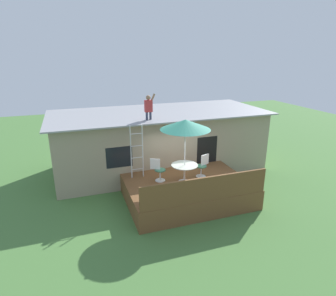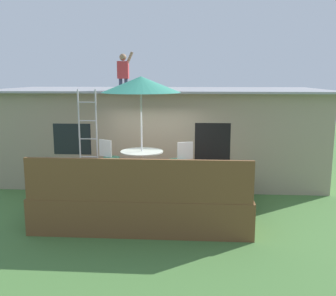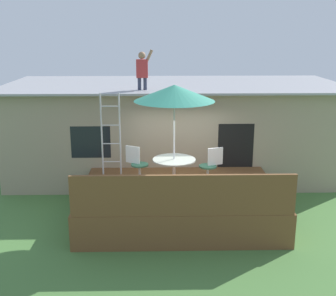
{
  "view_description": "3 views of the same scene",
  "coord_description": "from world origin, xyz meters",
  "px_view_note": "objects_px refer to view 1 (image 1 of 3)",
  "views": [
    {
      "loc": [
        -4.14,
        -9.65,
        5.71
      ],
      "look_at": [
        -0.48,
        0.91,
        1.97
      ],
      "focal_mm": 30.78,
      "sensor_mm": 36.0,
      "label": 1
    },
    {
      "loc": [
        1.15,
        -9.31,
        3.35
      ],
      "look_at": [
        0.44,
        0.96,
        1.44
      ],
      "focal_mm": 41.7,
      "sensor_mm": 36.0,
      "label": 2
    },
    {
      "loc": [
        -0.51,
        -10.12,
        4.59
      ],
      "look_at": [
        -0.25,
        1.1,
        1.51
      ],
      "focal_mm": 46.58,
      "sensor_mm": 36.0,
      "label": 3
    }
  ],
  "objects_px": {
    "patio_table": "(185,169)",
    "step_ladder": "(137,152)",
    "patio_chair_left": "(158,170)",
    "patio_chair_right": "(202,166)",
    "person_figure": "(149,106)",
    "patio_umbrella": "(185,125)"
  },
  "relations": [
    {
      "from": "patio_umbrella",
      "to": "person_figure",
      "type": "relative_size",
      "value": 2.29
    },
    {
      "from": "patio_table",
      "to": "step_ladder",
      "type": "height_order",
      "value": "step_ladder"
    },
    {
      "from": "patio_table",
      "to": "patio_chair_left",
      "type": "bearing_deg",
      "value": 151.48
    },
    {
      "from": "patio_chair_left",
      "to": "person_figure",
      "type": "bearing_deg",
      "value": 114.68
    },
    {
      "from": "patio_table",
      "to": "patio_chair_right",
      "type": "xyz_separation_m",
      "value": [
        0.93,
        0.32,
        -0.13
      ]
    },
    {
      "from": "patio_table",
      "to": "patio_umbrella",
      "type": "distance_m",
      "value": 1.76
    },
    {
      "from": "step_ladder",
      "to": "patio_chair_right",
      "type": "xyz_separation_m",
      "value": [
        2.55,
        -0.78,
        -0.64
      ]
    },
    {
      "from": "patio_chair_left",
      "to": "patio_chair_right",
      "type": "distance_m",
      "value": 1.85
    },
    {
      "from": "patio_table",
      "to": "step_ladder",
      "type": "distance_m",
      "value": 2.03
    },
    {
      "from": "patio_umbrella",
      "to": "patio_chair_right",
      "type": "bearing_deg",
      "value": 18.78
    },
    {
      "from": "patio_table",
      "to": "patio_chair_right",
      "type": "height_order",
      "value": "patio_chair_right"
    },
    {
      "from": "patio_table",
      "to": "step_ladder",
      "type": "relative_size",
      "value": 0.47
    },
    {
      "from": "patio_umbrella",
      "to": "person_figure",
      "type": "xyz_separation_m",
      "value": [
        -0.81,
        2.16,
        0.39
      ]
    },
    {
      "from": "patio_chair_left",
      "to": "patio_chair_right",
      "type": "relative_size",
      "value": 1.0
    },
    {
      "from": "step_ladder",
      "to": "patio_chair_left",
      "type": "relative_size",
      "value": 2.39
    },
    {
      "from": "person_figure",
      "to": "patio_chair_right",
      "type": "relative_size",
      "value": 1.21
    },
    {
      "from": "person_figure",
      "to": "patio_chair_right",
      "type": "xyz_separation_m",
      "value": [
        1.73,
        -1.84,
        -2.28
      ]
    },
    {
      "from": "patio_umbrella",
      "to": "patio_table",
      "type": "bearing_deg",
      "value": -14.04
    },
    {
      "from": "person_figure",
      "to": "patio_chair_right",
      "type": "distance_m",
      "value": 3.41
    },
    {
      "from": "patio_chair_left",
      "to": "patio_chair_right",
      "type": "height_order",
      "value": "same"
    },
    {
      "from": "person_figure",
      "to": "patio_chair_right",
      "type": "height_order",
      "value": "person_figure"
    },
    {
      "from": "patio_umbrella",
      "to": "step_ladder",
      "type": "xyz_separation_m",
      "value": [
        -1.63,
        1.1,
        -1.25
      ]
    }
  ]
}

